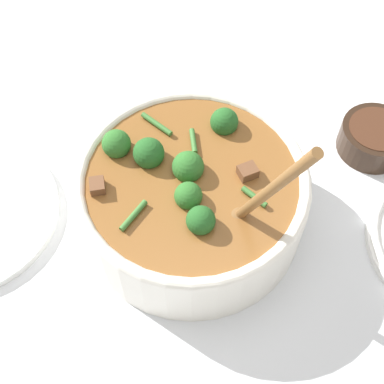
# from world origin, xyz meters

# --- Properties ---
(ground_plane) EXTENTS (4.00, 4.00, 0.00)m
(ground_plane) POSITION_xyz_m (0.00, 0.00, 0.00)
(ground_plane) COLOR silver
(stew_bowl) EXTENTS (0.30, 0.30, 0.28)m
(stew_bowl) POSITION_xyz_m (0.00, -0.00, 0.06)
(stew_bowl) COLOR white
(stew_bowl) RESTS_ON ground_plane
(condiment_bowl) EXTENTS (0.10, 0.10, 0.05)m
(condiment_bowl) POSITION_xyz_m (-0.30, -0.01, 0.02)
(condiment_bowl) COLOR black
(condiment_bowl) RESTS_ON ground_plane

